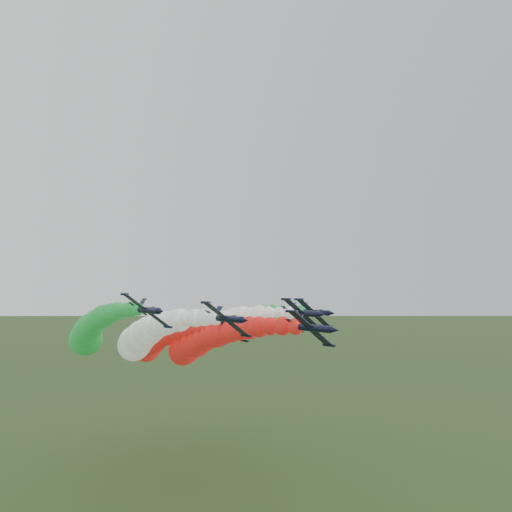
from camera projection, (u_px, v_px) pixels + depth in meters
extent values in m
cylinder|color=black|center=(310.00, 328.00, 88.74)|extent=(1.75, 10.28, 1.75)
cone|color=black|center=(335.00, 330.00, 83.91)|extent=(1.59, 2.06, 1.59)
cone|color=black|center=(290.00, 326.00, 93.22)|extent=(1.59, 1.03, 1.59)
ellipsoid|color=black|center=(320.00, 326.00, 87.10)|extent=(1.16, 2.15, 1.10)
cube|color=black|center=(311.00, 329.00, 88.49)|extent=(8.99, 2.17, 6.49)
cylinder|color=black|center=(292.00, 311.00, 86.05)|extent=(0.70, 2.97, 0.70)
cylinder|color=black|center=(329.00, 345.00, 90.93)|extent=(0.70, 2.97, 0.70)
cube|color=black|center=(297.00, 320.00, 92.74)|extent=(1.66, 1.71, 2.23)
cube|color=black|center=(295.00, 326.00, 92.28)|extent=(3.59, 1.26, 2.62)
sphere|color=red|center=(296.00, 327.00, 91.94)|extent=(3.06, 3.06, 3.06)
sphere|color=red|center=(282.00, 326.00, 95.02)|extent=(3.59, 3.59, 3.59)
sphere|color=red|center=(270.00, 326.00, 98.13)|extent=(3.56, 3.56, 3.56)
sphere|color=red|center=(260.00, 327.00, 101.28)|extent=(4.28, 4.28, 4.28)
sphere|color=red|center=(250.00, 328.00, 104.47)|extent=(4.82, 4.82, 4.82)
sphere|color=red|center=(240.00, 329.00, 107.70)|extent=(4.88, 4.88, 4.88)
sphere|color=red|center=(232.00, 331.00, 110.98)|extent=(5.13, 5.13, 5.13)
sphere|color=red|center=(225.00, 332.00, 114.29)|extent=(5.37, 5.37, 5.37)
sphere|color=red|center=(218.00, 334.00, 117.65)|extent=(6.21, 6.21, 6.21)
sphere|color=red|center=(212.00, 336.00, 121.05)|extent=(5.85, 5.85, 5.85)
sphere|color=red|center=(206.00, 338.00, 124.49)|extent=(6.40, 6.40, 6.40)
sphere|color=red|center=(201.00, 340.00, 127.97)|extent=(6.89, 6.89, 6.89)
sphere|color=red|center=(196.00, 342.00, 131.50)|extent=(7.95, 7.95, 7.95)
sphere|color=red|center=(192.00, 344.00, 135.07)|extent=(6.89, 6.89, 6.89)
sphere|color=red|center=(189.00, 347.00, 138.68)|extent=(8.21, 8.21, 8.21)
sphere|color=red|center=(186.00, 349.00, 142.34)|extent=(8.77, 8.77, 8.77)
sphere|color=red|center=(183.00, 351.00, 146.03)|extent=(8.43, 8.43, 8.43)
cylinder|color=black|center=(226.00, 319.00, 92.35)|extent=(1.75, 10.28, 1.75)
cone|color=black|center=(245.00, 320.00, 87.51)|extent=(1.59, 2.06, 1.59)
cone|color=black|center=(210.00, 317.00, 96.82)|extent=(1.59, 1.03, 1.59)
ellipsoid|color=black|center=(234.00, 317.00, 90.70)|extent=(1.16, 2.15, 1.10)
cube|color=black|center=(226.00, 319.00, 92.09)|extent=(8.99, 2.17, 6.49)
cylinder|color=black|center=(206.00, 303.00, 89.65)|extent=(0.70, 2.97, 0.70)
cylinder|color=black|center=(246.00, 336.00, 94.54)|extent=(0.70, 2.97, 0.70)
cube|color=black|center=(217.00, 312.00, 96.35)|extent=(1.66, 1.71, 2.23)
cube|color=black|center=(214.00, 317.00, 95.89)|extent=(3.59, 1.26, 2.62)
sphere|color=white|center=(215.00, 318.00, 95.54)|extent=(2.87, 2.87, 2.87)
sphere|color=white|center=(205.00, 317.00, 98.62)|extent=(3.39, 3.39, 3.39)
sphere|color=white|center=(195.00, 318.00, 101.73)|extent=(3.68, 3.68, 3.68)
sphere|color=white|center=(187.00, 319.00, 104.88)|extent=(3.34, 3.34, 3.34)
sphere|color=white|center=(180.00, 320.00, 108.07)|extent=(5.06, 5.06, 5.06)
sphere|color=white|center=(173.00, 322.00, 111.30)|extent=(4.89, 4.89, 4.89)
sphere|color=white|center=(167.00, 323.00, 114.58)|extent=(5.41, 5.41, 5.41)
sphere|color=white|center=(161.00, 325.00, 117.89)|extent=(5.54, 5.54, 5.54)
sphere|color=white|center=(156.00, 327.00, 121.25)|extent=(5.15, 5.15, 5.15)
sphere|color=white|center=(152.00, 329.00, 124.65)|extent=(6.80, 6.80, 6.80)
sphere|color=white|center=(148.00, 331.00, 128.09)|extent=(7.52, 7.52, 7.52)
sphere|color=white|center=(145.00, 333.00, 131.57)|extent=(6.56, 6.56, 6.56)
sphere|color=white|center=(142.00, 335.00, 135.10)|extent=(8.35, 8.35, 8.35)
sphere|color=white|center=(139.00, 338.00, 138.67)|extent=(8.20, 8.20, 8.20)
sphere|color=white|center=(137.00, 340.00, 142.28)|extent=(7.84, 7.84, 7.84)
sphere|color=white|center=(136.00, 342.00, 145.94)|extent=(9.77, 9.77, 9.77)
sphere|color=white|center=(134.00, 345.00, 149.63)|extent=(9.75, 9.75, 9.75)
cylinder|color=black|center=(302.00, 313.00, 105.56)|extent=(1.75, 10.28, 1.75)
cone|color=black|center=(322.00, 314.00, 100.72)|extent=(1.59, 2.06, 1.59)
cone|color=black|center=(285.00, 312.00, 110.03)|extent=(1.59, 1.03, 1.59)
ellipsoid|color=black|center=(310.00, 312.00, 103.92)|extent=(1.16, 2.15, 1.10)
cube|color=black|center=(302.00, 314.00, 105.31)|extent=(8.99, 2.17, 6.49)
cylinder|color=black|center=(286.00, 299.00, 102.87)|extent=(0.70, 2.97, 0.70)
cylinder|color=black|center=(318.00, 328.00, 107.75)|extent=(0.70, 2.97, 0.70)
cube|color=black|center=(291.00, 308.00, 109.56)|extent=(1.66, 1.71, 2.23)
cube|color=black|center=(289.00, 312.00, 109.10)|extent=(3.59, 1.26, 2.62)
sphere|color=white|center=(290.00, 313.00, 108.76)|extent=(2.84, 2.84, 2.84)
sphere|color=white|center=(279.00, 313.00, 111.83)|extent=(2.61, 2.61, 2.61)
sphere|color=white|center=(269.00, 313.00, 114.94)|extent=(3.16, 3.16, 3.16)
sphere|color=white|center=(259.00, 314.00, 118.09)|extent=(4.36, 4.36, 4.36)
sphere|color=white|center=(251.00, 315.00, 121.29)|extent=(4.01, 4.01, 4.01)
sphere|color=white|center=(243.00, 317.00, 124.52)|extent=(5.31, 5.31, 5.31)
sphere|color=white|center=(236.00, 318.00, 127.79)|extent=(5.59, 5.59, 5.59)
sphere|color=white|center=(229.00, 320.00, 131.11)|extent=(5.38, 5.38, 5.38)
sphere|color=white|center=(223.00, 322.00, 134.46)|extent=(6.11, 6.11, 6.11)
sphere|color=white|center=(217.00, 324.00, 137.86)|extent=(7.12, 7.12, 7.12)
sphere|color=white|center=(212.00, 326.00, 141.30)|extent=(7.05, 7.05, 7.05)
sphere|color=white|center=(208.00, 328.00, 144.79)|extent=(6.90, 6.90, 6.90)
sphere|color=white|center=(203.00, 330.00, 148.32)|extent=(6.96, 6.96, 6.96)
sphere|color=white|center=(200.00, 332.00, 151.88)|extent=(8.36, 8.36, 8.36)
sphere|color=white|center=(196.00, 335.00, 155.50)|extent=(8.42, 8.42, 8.42)
sphere|color=white|center=(193.00, 337.00, 159.15)|extent=(8.56, 8.56, 8.56)
sphere|color=white|center=(191.00, 339.00, 162.85)|extent=(8.40, 8.40, 8.40)
cylinder|color=black|center=(147.00, 310.00, 94.33)|extent=(1.75, 10.28, 1.75)
cone|color=black|center=(161.00, 311.00, 89.49)|extent=(1.59, 2.06, 1.59)
cone|color=black|center=(135.00, 309.00, 98.81)|extent=(1.59, 1.03, 1.59)
ellipsoid|color=black|center=(153.00, 308.00, 92.69)|extent=(1.16, 2.15, 1.10)
cube|color=black|center=(147.00, 311.00, 94.08)|extent=(8.99, 2.17, 6.49)
cylinder|color=black|center=(124.00, 294.00, 91.64)|extent=(0.70, 2.97, 0.70)
cylinder|color=black|center=(168.00, 327.00, 96.52)|extent=(0.70, 2.97, 0.70)
cube|color=black|center=(141.00, 304.00, 98.33)|extent=(1.66, 1.71, 2.23)
cube|color=black|center=(138.00, 309.00, 97.87)|extent=(3.59, 1.26, 2.62)
sphere|color=green|center=(138.00, 309.00, 97.53)|extent=(2.45, 2.45, 2.45)
sphere|color=green|center=(131.00, 309.00, 100.61)|extent=(3.21, 3.21, 3.21)
sphere|color=green|center=(124.00, 310.00, 103.72)|extent=(3.09, 3.09, 3.09)
sphere|color=green|center=(118.00, 311.00, 106.87)|extent=(3.95, 3.95, 3.95)
sphere|color=green|center=(112.00, 313.00, 110.06)|extent=(4.35, 4.35, 4.35)
sphere|color=green|center=(108.00, 314.00, 113.29)|extent=(4.67, 4.67, 4.67)
sphere|color=green|center=(104.00, 316.00, 116.57)|extent=(5.39, 5.39, 5.39)
sphere|color=green|center=(100.00, 318.00, 119.88)|extent=(5.11, 5.11, 5.11)
sphere|color=green|center=(97.00, 320.00, 123.24)|extent=(5.47, 5.47, 5.47)
sphere|color=green|center=(94.00, 322.00, 126.64)|extent=(5.67, 5.67, 5.67)
sphere|color=green|center=(92.00, 325.00, 130.08)|extent=(6.27, 6.27, 6.27)
sphere|color=green|center=(90.00, 327.00, 133.56)|extent=(7.23, 7.23, 7.23)
sphere|color=green|center=(89.00, 329.00, 137.09)|extent=(6.50, 6.50, 6.50)
sphere|color=green|center=(87.00, 332.00, 140.66)|extent=(8.02, 8.02, 8.02)
sphere|color=green|center=(87.00, 334.00, 144.27)|extent=(7.89, 7.89, 7.89)
sphere|color=green|center=(86.00, 337.00, 147.92)|extent=(9.04, 9.04, 9.04)
sphere|color=green|center=(86.00, 339.00, 151.62)|extent=(9.96, 9.96, 9.96)
cylinder|color=black|center=(313.00, 312.00, 115.31)|extent=(1.75, 10.28, 1.75)
cone|color=black|center=(332.00, 313.00, 110.47)|extent=(1.59, 2.06, 1.59)
cone|color=black|center=(297.00, 311.00, 119.79)|extent=(1.59, 1.03, 1.59)
ellipsoid|color=black|center=(321.00, 311.00, 113.67)|extent=(1.16, 2.15, 1.10)
cube|color=black|center=(313.00, 313.00, 115.06)|extent=(8.99, 2.17, 6.49)
cylinder|color=black|center=(299.00, 299.00, 112.62)|extent=(0.70, 2.97, 0.70)
cylinder|color=black|center=(327.00, 326.00, 117.50)|extent=(0.70, 2.97, 0.70)
cube|color=black|center=(303.00, 307.00, 119.31)|extent=(1.66, 1.71, 2.23)
cube|color=black|center=(301.00, 311.00, 118.85)|extent=(3.59, 1.26, 2.62)
sphere|color=green|center=(302.00, 312.00, 118.51)|extent=(2.91, 2.91, 2.91)
sphere|color=green|center=(291.00, 312.00, 121.58)|extent=(3.27, 3.27, 3.27)
sphere|color=green|center=(281.00, 312.00, 124.70)|extent=(3.30, 3.30, 3.30)
sphere|color=green|center=(273.00, 313.00, 127.85)|extent=(4.30, 4.30, 4.30)
sphere|color=green|center=(264.00, 314.00, 131.04)|extent=(4.66, 4.66, 4.66)
sphere|color=green|center=(257.00, 316.00, 134.27)|extent=(5.05, 5.05, 5.05)
sphere|color=green|center=(250.00, 317.00, 137.54)|extent=(5.75, 5.75, 5.75)
sphere|color=green|center=(243.00, 319.00, 140.86)|extent=(5.43, 5.43, 5.43)
sphere|color=green|center=(237.00, 320.00, 144.22)|extent=(6.46, 6.46, 6.46)
sphere|color=green|center=(232.00, 322.00, 147.61)|extent=(6.15, 6.15, 6.15)
sphere|color=green|center=(226.00, 324.00, 151.06)|extent=(6.32, 6.32, 6.32)
sphere|color=green|center=(222.00, 326.00, 154.54)|extent=(6.51, 6.51, 6.51)
sphere|color=green|center=(218.00, 328.00, 158.07)|extent=(7.06, 7.06, 7.06)
sphere|color=green|center=(214.00, 330.00, 161.64)|extent=(7.73, 7.73, 7.73)
sphere|color=green|center=(210.00, 333.00, 165.25)|extent=(8.28, 8.28, 8.28)
sphere|color=green|center=(207.00, 335.00, 168.90)|extent=(7.70, 7.70, 7.70)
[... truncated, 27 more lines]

